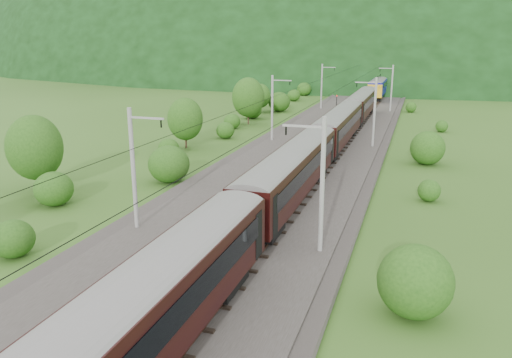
% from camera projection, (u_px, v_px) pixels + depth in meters
% --- Properties ---
extents(ground, '(600.00, 600.00, 0.00)m').
position_uv_depth(ground, '(223.00, 242.00, 31.64)').
color(ground, '#2D4D18').
rests_on(ground, ground).
extents(railbed, '(14.00, 220.00, 0.30)m').
position_uv_depth(railbed, '(269.00, 195.00, 40.75)').
color(railbed, '#38332D').
rests_on(railbed, ground).
extents(track_left, '(2.40, 220.00, 0.27)m').
position_uv_depth(track_left, '(241.00, 190.00, 41.42)').
color(track_left, brown).
rests_on(track_left, railbed).
extents(track_right, '(2.40, 220.00, 0.27)m').
position_uv_depth(track_right, '(297.00, 195.00, 39.97)').
color(track_right, brown).
rests_on(track_right, railbed).
extents(catenary_left, '(2.54, 192.28, 8.00)m').
position_uv_depth(catenary_left, '(273.00, 106.00, 61.56)').
color(catenary_left, gray).
rests_on(catenary_left, railbed).
extents(catenary_right, '(2.54, 192.28, 8.00)m').
position_uv_depth(catenary_right, '(374.00, 111.00, 57.89)').
color(catenary_right, gray).
rests_on(catenary_right, railbed).
extents(overhead_wires, '(4.83, 198.00, 0.03)m').
position_uv_depth(overhead_wires, '(269.00, 110.00, 38.89)').
color(overhead_wires, black).
rests_on(overhead_wires, ground).
extents(mountain_main, '(504.00, 360.00, 244.00)m').
position_uv_depth(mountain_main, '(402.00, 64.00, 269.63)').
color(mountain_main, black).
rests_on(mountain_main, ground).
extents(mountain_ridge, '(336.00, 280.00, 132.00)m').
position_uv_depth(mountain_ridge, '(223.00, 59.00, 342.30)').
color(mountain_ridge, black).
rests_on(mountain_ridge, ground).
extents(train, '(2.88, 138.74, 5.00)m').
position_uv_depth(train, '(320.00, 138.00, 47.46)').
color(train, black).
rests_on(train, ground).
extents(hazard_post_near, '(0.16, 0.16, 1.51)m').
position_uv_depth(hazard_post_near, '(309.00, 145.00, 55.91)').
color(hazard_post_near, red).
rests_on(hazard_post_near, railbed).
extents(hazard_post_far, '(0.14, 0.14, 1.31)m').
position_uv_depth(hazard_post_far, '(357.00, 107.00, 88.68)').
color(hazard_post_far, red).
rests_on(hazard_post_far, railbed).
extents(signal, '(0.21, 0.21, 1.94)m').
position_uv_depth(signal, '(337.00, 99.00, 95.70)').
color(signal, black).
rests_on(signal, railbed).
extents(vegetation_left, '(13.42, 151.46, 7.07)m').
position_uv_depth(vegetation_left, '(157.00, 136.00, 52.23)').
color(vegetation_left, '#204B14').
rests_on(vegetation_left, ground).
extents(vegetation_right, '(7.00, 106.27, 3.14)m').
position_uv_depth(vegetation_right, '(422.00, 225.00, 30.76)').
color(vegetation_right, '#204B14').
rests_on(vegetation_right, ground).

